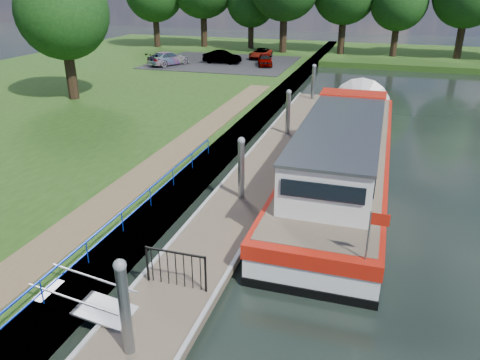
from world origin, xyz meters
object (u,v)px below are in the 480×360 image
(pontoon, at_px, (268,164))
(car_b, at_px, (222,57))
(barge, at_px, (345,149))
(car_d, at_px, (261,53))
(car_c, at_px, (168,58))
(car_a, at_px, (265,60))

(pontoon, bearing_deg, car_b, 114.14)
(barge, relative_size, car_b, 5.60)
(car_b, distance_m, car_d, 5.08)
(barge, xyz_separation_m, car_b, (-14.49, 23.62, 0.37))
(car_c, bearing_deg, pontoon, 149.31)
(car_a, relative_size, car_c, 0.74)
(barge, bearing_deg, car_b, 121.52)
(pontoon, height_order, car_b, car_b)
(car_a, xyz_separation_m, car_b, (-4.48, 0.10, 0.05))
(car_a, xyz_separation_m, car_d, (-1.58, 4.27, -0.04))
(barge, distance_m, car_b, 27.71)
(pontoon, height_order, car_d, car_d)
(car_a, bearing_deg, car_b, 162.04)
(pontoon, xyz_separation_m, car_c, (-15.59, 21.77, 1.30))
(pontoon, bearing_deg, car_a, 104.83)
(car_d, bearing_deg, pontoon, -71.84)
(pontoon, xyz_separation_m, car_b, (-10.89, 24.31, 1.27))
(car_c, bearing_deg, barge, 156.01)
(barge, xyz_separation_m, car_a, (-10.01, 23.52, 0.32))
(pontoon, bearing_deg, car_d, 105.68)
(car_a, relative_size, car_b, 0.88)
(car_a, distance_m, car_d, 4.55)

